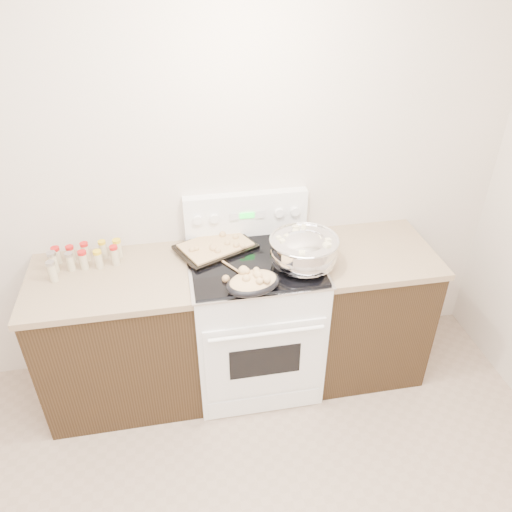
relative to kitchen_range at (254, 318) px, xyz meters
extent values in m
cube|color=beige|center=(-0.35, 0.35, 0.86)|extent=(4.00, 0.05, 2.70)
cube|color=black|center=(-0.83, 0.01, -0.05)|extent=(0.90, 0.64, 0.88)
cube|color=brown|center=(-0.83, 0.01, 0.41)|extent=(0.93, 0.67, 0.04)
cube|color=black|center=(0.73, 0.01, -0.05)|extent=(0.70, 0.64, 0.88)
cube|color=brown|center=(0.73, 0.01, 0.41)|extent=(0.73, 0.67, 0.04)
cube|color=white|center=(0.00, 0.00, -0.03)|extent=(0.76, 0.66, 0.92)
cube|color=white|center=(0.00, -0.34, -0.04)|extent=(0.70, 0.01, 0.55)
cube|color=black|center=(0.00, -0.35, -0.04)|extent=(0.42, 0.01, 0.22)
cylinder|color=white|center=(0.00, -0.38, 0.21)|extent=(0.65, 0.02, 0.02)
cube|color=white|center=(0.00, -0.34, -0.41)|extent=(0.70, 0.01, 0.14)
cube|color=silver|center=(0.00, 0.00, 0.44)|extent=(0.78, 0.68, 0.01)
cube|color=black|center=(0.00, 0.00, 0.45)|extent=(0.74, 0.64, 0.01)
cube|color=white|center=(0.00, 0.29, 0.59)|extent=(0.76, 0.07, 0.28)
cylinder|color=white|center=(-0.30, 0.24, 0.61)|extent=(0.06, 0.02, 0.06)
cylinder|color=white|center=(-0.20, 0.24, 0.61)|extent=(0.06, 0.02, 0.06)
cylinder|color=white|center=(0.20, 0.24, 0.61)|extent=(0.06, 0.02, 0.06)
cylinder|color=white|center=(0.30, 0.24, 0.61)|extent=(0.06, 0.02, 0.06)
cube|color=#19E533|center=(0.00, 0.25, 0.61)|extent=(0.09, 0.00, 0.04)
cube|color=silver|center=(-0.08, 0.25, 0.61)|extent=(0.05, 0.00, 0.05)
cube|color=silver|center=(0.08, 0.25, 0.61)|extent=(0.05, 0.00, 0.05)
ellipsoid|color=silver|center=(0.26, -0.11, 0.53)|extent=(0.43, 0.43, 0.23)
cylinder|color=silver|center=(0.26, -0.11, 0.46)|extent=(0.21, 0.21, 0.01)
torus|color=silver|center=(0.26, -0.11, 0.62)|extent=(0.39, 0.39, 0.02)
cylinder|color=silver|center=(0.26, -0.11, 0.56)|extent=(0.37, 0.37, 0.13)
cylinder|color=olive|center=(0.26, -0.11, 0.61)|extent=(0.35, 0.35, 0.00)
cube|color=beige|center=(0.21, -0.07, 0.62)|extent=(0.04, 0.04, 0.03)
cube|color=beige|center=(0.25, 0.03, 0.62)|extent=(0.04, 0.04, 0.03)
cube|color=beige|center=(0.30, -0.15, 0.62)|extent=(0.03, 0.03, 0.02)
cube|color=beige|center=(0.28, -0.11, 0.62)|extent=(0.04, 0.04, 0.02)
cube|color=beige|center=(0.14, -0.10, 0.62)|extent=(0.03, 0.03, 0.02)
cube|color=beige|center=(0.21, -0.24, 0.62)|extent=(0.04, 0.04, 0.03)
cube|color=beige|center=(0.30, 0.04, 0.62)|extent=(0.03, 0.03, 0.02)
cube|color=beige|center=(0.37, -0.18, 0.62)|extent=(0.05, 0.05, 0.03)
cube|color=beige|center=(0.18, -0.05, 0.62)|extent=(0.04, 0.04, 0.03)
cube|color=beige|center=(0.39, -0.13, 0.62)|extent=(0.03, 0.03, 0.02)
cube|color=beige|center=(0.13, -0.06, 0.62)|extent=(0.03, 0.03, 0.02)
cube|color=beige|center=(0.24, -0.01, 0.62)|extent=(0.04, 0.04, 0.03)
cube|color=beige|center=(0.34, -0.11, 0.62)|extent=(0.04, 0.04, 0.03)
ellipsoid|color=black|center=(-0.06, -0.28, 0.49)|extent=(0.34, 0.28, 0.08)
ellipsoid|color=tan|center=(-0.06, -0.28, 0.51)|extent=(0.31, 0.25, 0.06)
sphere|color=tan|center=(-0.10, -0.30, 0.54)|extent=(0.04, 0.04, 0.04)
sphere|color=tan|center=(-0.09, -0.24, 0.54)|extent=(0.04, 0.04, 0.04)
sphere|color=tan|center=(-0.03, -0.33, 0.54)|extent=(0.04, 0.04, 0.04)
sphere|color=tan|center=(-0.03, -0.23, 0.54)|extent=(0.04, 0.04, 0.04)
sphere|color=tan|center=(-0.03, -0.29, 0.54)|extent=(0.04, 0.04, 0.04)
sphere|color=tan|center=(-0.03, -0.27, 0.54)|extent=(0.05, 0.05, 0.05)
sphere|color=tan|center=(0.01, -0.33, 0.54)|extent=(0.04, 0.04, 0.04)
sphere|color=tan|center=(-0.10, -0.23, 0.54)|extent=(0.05, 0.05, 0.05)
cube|color=black|center=(-0.21, 0.15, 0.46)|extent=(0.52, 0.46, 0.02)
cube|color=tan|center=(-0.21, 0.15, 0.48)|extent=(0.47, 0.40, 0.02)
sphere|color=tan|center=(-0.14, 0.14, 0.49)|extent=(0.03, 0.03, 0.03)
sphere|color=tan|center=(-0.35, 0.11, 0.49)|extent=(0.03, 0.03, 0.03)
sphere|color=tan|center=(-0.09, 0.11, 0.49)|extent=(0.04, 0.04, 0.04)
sphere|color=tan|center=(-0.05, 0.09, 0.49)|extent=(0.03, 0.03, 0.03)
sphere|color=tan|center=(-0.33, 0.11, 0.49)|extent=(0.03, 0.03, 0.03)
sphere|color=tan|center=(-0.15, 0.25, 0.49)|extent=(0.04, 0.04, 0.04)
sphere|color=tan|center=(-0.20, 0.07, 0.49)|extent=(0.04, 0.04, 0.04)
sphere|color=tan|center=(-0.23, 0.10, 0.49)|extent=(0.04, 0.04, 0.04)
sphere|color=tan|center=(-0.23, 0.12, 0.49)|extent=(0.04, 0.04, 0.04)
sphere|color=tan|center=(-0.08, 0.20, 0.49)|extent=(0.04, 0.04, 0.04)
cylinder|color=tan|center=(-0.13, -0.09, 0.46)|extent=(0.16, 0.24, 0.01)
sphere|color=tan|center=(-0.19, -0.18, 0.47)|extent=(0.04, 0.04, 0.04)
sphere|color=#7FAFBD|center=(0.23, -0.12, 0.48)|extent=(0.07, 0.07, 0.07)
cylinder|color=#7FAFBD|center=(0.30, -0.03, 0.50)|extent=(0.16, 0.19, 0.06)
cylinder|color=#BFB28C|center=(-1.13, 0.20, 0.47)|extent=(0.05, 0.05, 0.09)
cylinder|color=#B21414|center=(-1.13, 0.20, 0.53)|extent=(0.05, 0.05, 0.02)
cylinder|color=#BFB28C|center=(-1.05, 0.20, 0.47)|extent=(0.04, 0.04, 0.09)
cylinder|color=#B21414|center=(-1.05, 0.20, 0.53)|extent=(0.05, 0.05, 0.02)
cylinder|color=#BFB28C|center=(-0.96, 0.20, 0.48)|extent=(0.04, 0.04, 0.10)
cylinder|color=#B21414|center=(-0.96, 0.20, 0.54)|extent=(0.05, 0.05, 0.02)
cylinder|color=#BFB28C|center=(-0.87, 0.21, 0.48)|extent=(0.04, 0.04, 0.10)
cylinder|color=gold|center=(-0.87, 0.21, 0.53)|extent=(0.04, 0.04, 0.02)
cylinder|color=#BFB28C|center=(-0.78, 0.20, 0.48)|extent=(0.05, 0.05, 0.10)
cylinder|color=gold|center=(-0.78, 0.20, 0.54)|extent=(0.05, 0.05, 0.02)
cylinder|color=#BFB28C|center=(-1.13, 0.12, 0.48)|extent=(0.05, 0.05, 0.11)
cylinder|color=#B2B2B7|center=(-1.13, 0.12, 0.55)|extent=(0.05, 0.05, 0.02)
cylinder|color=#BFB28C|center=(-1.04, 0.11, 0.48)|extent=(0.04, 0.04, 0.10)
cylinder|color=#B2B2B7|center=(-1.04, 0.11, 0.54)|extent=(0.05, 0.05, 0.02)
cylinder|color=#BFB28C|center=(-0.97, 0.11, 0.48)|extent=(0.05, 0.05, 0.10)
cylinder|color=#B21414|center=(-0.97, 0.11, 0.54)|extent=(0.05, 0.05, 0.02)
cylinder|color=#BFB28C|center=(-0.88, 0.11, 0.48)|extent=(0.04, 0.04, 0.10)
cylinder|color=gold|center=(-0.88, 0.11, 0.53)|extent=(0.05, 0.05, 0.02)
cylinder|color=#BFB28C|center=(-0.79, 0.13, 0.48)|extent=(0.04, 0.04, 0.11)
cylinder|color=#B21414|center=(-0.79, 0.13, 0.55)|extent=(0.05, 0.05, 0.02)
cylinder|color=#BFB28C|center=(-1.12, 0.02, 0.48)|extent=(0.05, 0.05, 0.11)
cylinder|color=#B2B2B7|center=(-1.12, 0.02, 0.55)|extent=(0.05, 0.05, 0.02)
camera|label=1|loc=(-0.42, -2.38, 2.07)|focal=35.00mm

